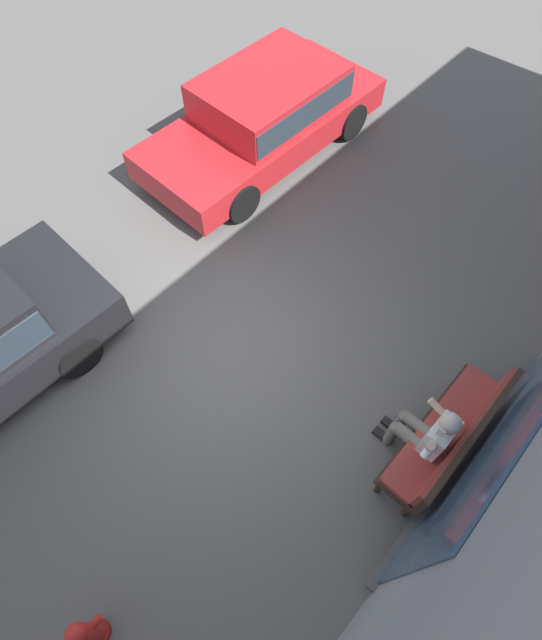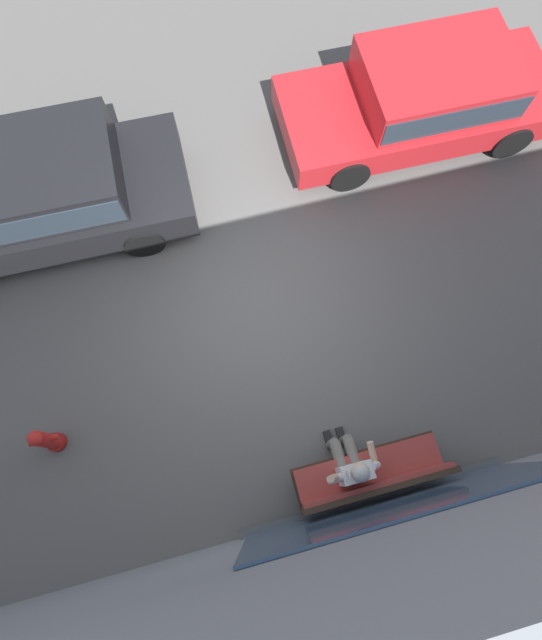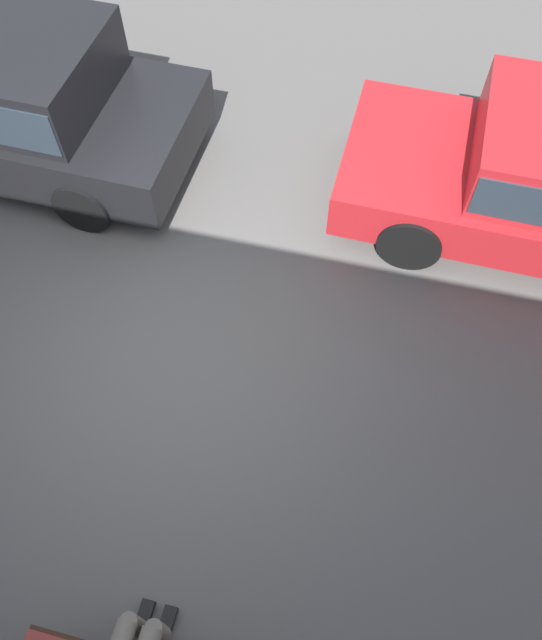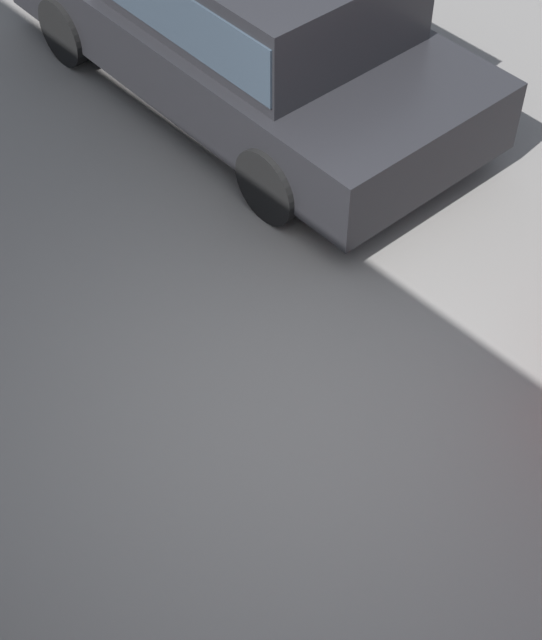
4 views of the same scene
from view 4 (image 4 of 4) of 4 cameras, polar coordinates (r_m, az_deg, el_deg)
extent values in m
plane|color=#565451|center=(6.32, 0.85, -5.57)|extent=(60.00, 60.00, 0.00)
cube|color=black|center=(8.59, -1.72, 16.07)|extent=(4.53, 1.97, 0.59)
cylinder|color=black|center=(9.28, -11.83, 16.14)|extent=(0.62, 0.20, 0.62)
cylinder|color=black|center=(7.40, 0.00, 7.91)|extent=(0.62, 0.20, 0.62)
cylinder|color=black|center=(8.43, 9.33, 12.93)|extent=(0.62, 0.20, 0.62)
camera|label=1|loc=(4.74, -63.57, 42.09)|focal=28.00mm
camera|label=2|loc=(3.76, -89.11, 55.19)|focal=28.00mm
camera|label=3|loc=(1.19, -57.43, 36.63)|focal=35.00mm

